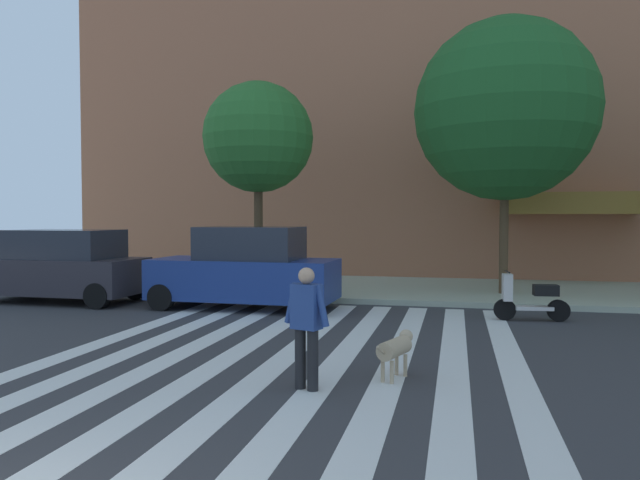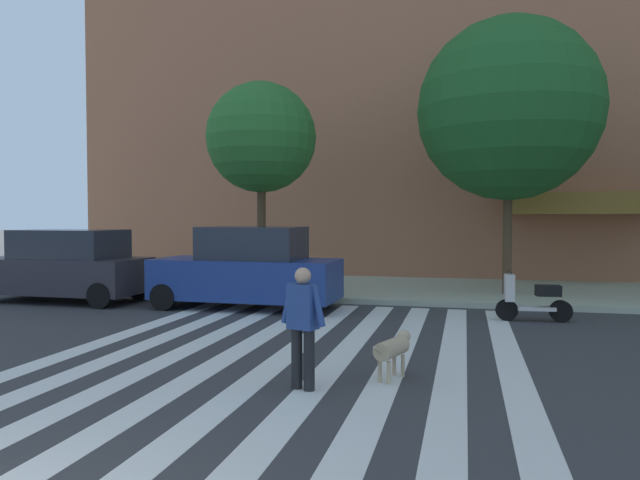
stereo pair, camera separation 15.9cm
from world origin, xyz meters
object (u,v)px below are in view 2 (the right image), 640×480
street_tree_middle (509,110)px  dog_on_leash (393,348)px  street_tree_nearest (261,138)px  pedestrian_dog_walker (303,321)px  parked_car_near_curb (66,266)px  parked_scooter (534,300)px  parked_car_behind_first (248,270)px

street_tree_middle → dog_on_leash: bearing=-103.2°
street_tree_nearest → pedestrian_dog_walker: street_tree_nearest is taller
parked_car_near_curb → parked_scooter: parked_car_near_curb is taller
street_tree_middle → parked_car_near_curb: bearing=-164.0°
parked_car_near_curb → parked_scooter: 12.08m
street_tree_middle → dog_on_leash: (-2.13, -9.05, -4.85)m
parked_car_near_curb → dog_on_leash: 11.17m
parked_car_behind_first → parked_scooter: 6.83m
street_tree_nearest → parked_car_near_curb: bearing=-153.1°
parked_car_near_curb → dog_on_leash: parked_car_near_curb is taller
parked_car_behind_first → street_tree_nearest: size_ratio=0.77×
parked_scooter → pedestrian_dog_walker: bearing=-119.9°
parked_car_near_curb → parked_car_behind_first: 5.26m
parked_scooter → dog_on_leash: parked_scooter is taller
parked_car_near_curb → parked_car_behind_first: parked_car_behind_first is taller
parked_car_behind_first → parked_scooter: size_ratio=2.87×
pedestrian_dog_walker → parked_car_near_curb: bearing=142.5°
street_tree_nearest → street_tree_middle: size_ratio=0.79×
street_tree_middle → dog_on_leash: 10.49m
parked_car_near_curb → parked_scooter: (12.07, -0.29, -0.48)m
dog_on_leash → parked_car_behind_first: bearing=127.3°
street_tree_middle → pedestrian_dog_walker: (-3.24, -9.87, -4.37)m
parked_scooter → pedestrian_dog_walker: pedestrian_dog_walker is taller
parked_scooter → pedestrian_dog_walker: (-3.57, -6.22, 0.45)m
parked_scooter → parked_car_behind_first: bearing=177.6°
parked_scooter → street_tree_nearest: street_tree_nearest is taller
pedestrian_dog_walker → dog_on_leash: size_ratio=1.60×
street_tree_nearest → street_tree_middle: street_tree_middle is taller
pedestrian_dog_walker → dog_on_leash: 1.46m
parked_scooter → street_tree_middle: size_ratio=0.21×
parked_car_behind_first → dog_on_leash: (4.34, -5.69, -0.53)m
street_tree_middle → pedestrian_dog_walker: size_ratio=4.68×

